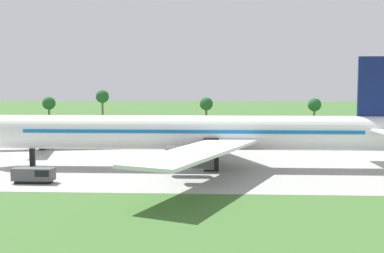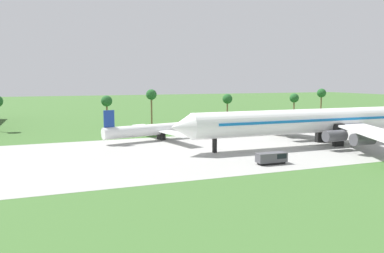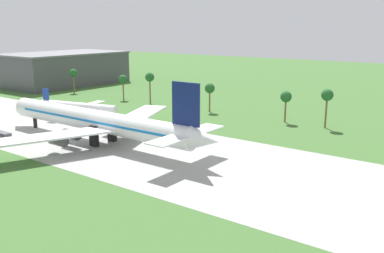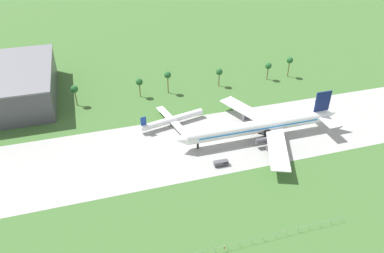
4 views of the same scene
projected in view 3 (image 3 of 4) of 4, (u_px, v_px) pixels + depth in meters
ground_plane at (31, 123)px, 135.29m from camera, size 600.00×600.00×0.00m
taxiway_strip at (31, 123)px, 135.29m from camera, size 320.00×44.00×0.02m
jet_airliner at (98, 121)px, 111.26m from camera, size 75.56×60.44×18.21m
regional_aircraft at (78, 107)px, 148.21m from camera, size 30.84×27.94×8.25m
baggage_tug at (3, 136)px, 115.05m from camera, size 5.76×2.13×2.13m
terminal_building at (64, 68)px, 223.90m from camera, size 36.72×61.20×16.47m
palm_tree_row at (182, 84)px, 158.70m from camera, size 121.17×3.60×12.21m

